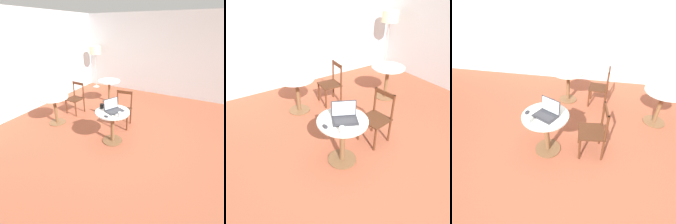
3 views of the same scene
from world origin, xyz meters
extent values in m
plane|color=#9E5138|center=(0.00, 0.00, 0.00)|extent=(16.00, 16.00, 0.00)
cube|color=silver|center=(0.00, 3.23, 1.35)|extent=(9.40, 0.06, 2.70)
cube|color=silver|center=(3.23, 0.00, 1.35)|extent=(0.06, 9.40, 2.70)
cylinder|color=brown|center=(-0.25, 0.34, 0.01)|extent=(0.43, 0.43, 0.02)
cylinder|color=brown|center=(-0.25, 0.34, 0.36)|extent=(0.08, 0.08, 0.67)
cylinder|color=silver|center=(-0.25, 0.34, 0.71)|extent=(0.70, 0.70, 0.03)
cylinder|color=brown|center=(1.67, 1.47, 0.01)|extent=(0.43, 0.43, 0.02)
cylinder|color=brown|center=(1.67, 1.47, 0.36)|extent=(0.08, 0.08, 0.67)
cylinder|color=silver|center=(1.67, 1.47, 0.71)|extent=(0.70, 0.70, 0.03)
cylinder|color=brown|center=(-0.21, 1.98, 0.01)|extent=(0.43, 0.43, 0.02)
cylinder|color=brown|center=(-0.21, 1.98, 0.36)|extent=(0.08, 0.08, 0.67)
cylinder|color=silver|center=(-0.21, 1.98, 0.71)|extent=(0.70, 0.70, 0.03)
cylinder|color=#562D19|center=(0.29, 0.23, 0.21)|extent=(0.04, 0.04, 0.42)
cylinder|color=#562D19|center=(0.24, 0.58, 0.21)|extent=(0.04, 0.04, 0.42)
cylinder|color=#562D19|center=(0.64, 0.28, 0.21)|extent=(0.04, 0.04, 0.42)
cylinder|color=#562D19|center=(0.59, 0.63, 0.21)|extent=(0.04, 0.04, 0.42)
cube|color=#492715|center=(0.44, 0.43, 0.43)|extent=(0.46, 0.46, 0.02)
cylinder|color=#562D19|center=(0.64, 0.28, 0.65)|extent=(0.04, 0.04, 0.43)
cylinder|color=#562D19|center=(0.59, 0.63, 0.65)|extent=(0.04, 0.04, 0.43)
cube|color=#562D19|center=(0.62, 0.46, 0.83)|extent=(0.08, 0.38, 0.07)
cylinder|color=#562D19|center=(0.30, 1.76, 0.21)|extent=(0.04, 0.04, 0.42)
cylinder|color=#562D19|center=(0.33, 2.12, 0.21)|extent=(0.04, 0.04, 0.42)
cylinder|color=#562D19|center=(0.65, 1.74, 0.21)|extent=(0.04, 0.04, 0.42)
cylinder|color=#562D19|center=(0.68, 2.09, 0.21)|extent=(0.04, 0.04, 0.42)
cube|color=#492715|center=(0.49, 1.93, 0.43)|extent=(0.44, 0.44, 0.02)
cylinder|color=#562D19|center=(0.65, 1.74, 0.65)|extent=(0.04, 0.04, 0.43)
cylinder|color=#562D19|center=(0.68, 2.09, 0.65)|extent=(0.04, 0.04, 0.43)
cube|color=#562D19|center=(0.67, 1.91, 0.83)|extent=(0.05, 0.39, 0.07)
cylinder|color=#B7B7B7|center=(2.81, 2.71, 0.01)|extent=(0.26, 0.26, 0.02)
cylinder|color=#B7B7B7|center=(2.81, 2.71, 0.66)|extent=(0.02, 0.02, 1.31)
cylinder|color=beige|center=(2.81, 2.71, 1.45)|extent=(0.43, 0.43, 0.28)
cube|color=#2D2D33|center=(-0.24, 0.29, 0.73)|extent=(0.41, 0.35, 0.02)
cube|color=#38383D|center=(-0.25, 0.27, 0.74)|extent=(0.32, 0.24, 0.00)
cube|color=#2D2D33|center=(-0.19, 0.41, 0.85)|extent=(0.32, 0.18, 0.22)
cube|color=silver|center=(-0.19, 0.40, 0.85)|extent=(0.29, 0.16, 0.20)
ellipsoid|color=#2D2D33|center=(-0.53, 0.32, 0.74)|extent=(0.06, 0.10, 0.03)
cylinder|color=black|center=(-0.22, 0.61, 0.77)|extent=(0.08, 0.08, 0.09)
torus|color=black|center=(-0.16, 0.61, 0.77)|extent=(0.05, 0.01, 0.05)
cylinder|color=silver|center=(-0.42, 0.09, 0.77)|extent=(0.06, 0.06, 0.11)
camera|label=1|loc=(-3.05, -1.14, 2.26)|focal=28.00mm
camera|label=2|loc=(-1.61, -1.65, 2.39)|focal=35.00mm
camera|label=3|loc=(0.42, -1.62, 2.25)|focal=28.00mm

